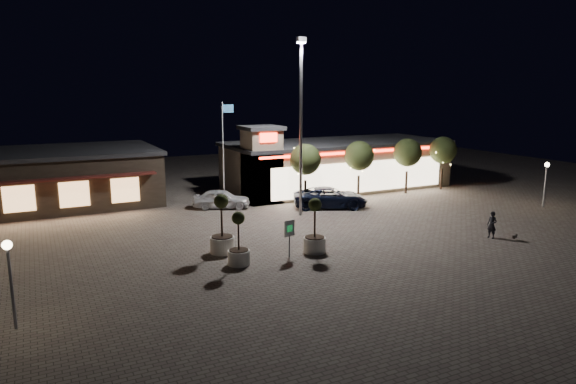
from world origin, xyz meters
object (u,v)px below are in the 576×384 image
planter_left (222,235)px  valet_sign (289,231)px  white_sedan (222,199)px  planter_mid (239,248)px  pickup_truck (330,197)px  pedestrian (492,225)px

planter_left → valet_sign: bearing=-37.5°
white_sedan → planter_mid: size_ratio=1.52×
pickup_truck → white_sedan: (-7.54, 3.48, -0.06)m
planter_left → white_sedan: bearing=70.9°
white_sedan → planter_left: 11.00m
planter_left → pedestrian: bearing=-16.4°
pickup_truck → valet_sign: valet_sign is taller
white_sedan → valet_sign: valet_sign is taller
pedestrian → planter_left: planter_left is taller
planter_mid → planter_left: bearing=92.7°
pedestrian → valet_sign: 12.84m
planter_mid → valet_sign: planter_mid is taller
white_sedan → pedestrian: pedestrian is taller
planter_left → planter_mid: planter_left is taller
white_sedan → valet_sign: 12.73m
pickup_truck → valet_sign: bearing=162.7°
planter_left → valet_sign: 3.81m
pedestrian → planter_mid: (-15.52, 2.32, 0.04)m
pickup_truck → pedestrian: pedestrian is taller
planter_mid → white_sedan: bearing=74.6°
pedestrian → valet_sign: size_ratio=0.82×
pedestrian → valet_sign: bearing=-110.2°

